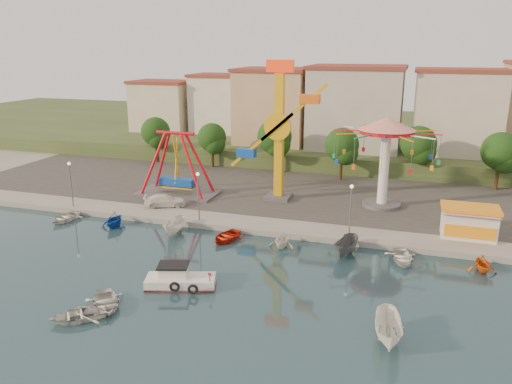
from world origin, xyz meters
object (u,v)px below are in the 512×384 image
at_px(skiff, 389,330).
at_px(van, 165,201).
at_px(cabin_motorboat, 179,280).
at_px(wave_swinger, 386,142).
at_px(rowboat_a, 106,302).
at_px(pirate_ship_ride, 177,165).
at_px(kamikaze_tower, 282,136).

distance_m(skiff, van, 33.09).
bearing_deg(skiff, cabin_motorboat, 162.89).
relative_size(wave_swinger, rowboat_a, 2.94).
height_order(pirate_ship_ride, van, pirate_ship_ride).
relative_size(wave_swinger, cabin_motorboat, 1.97).
relative_size(kamikaze_tower, wave_swinger, 1.42).
bearing_deg(cabin_motorboat, skiff, -27.76).
bearing_deg(cabin_motorboat, kamikaze_tower, 67.20).
xyz_separation_m(rowboat_a, skiff, (20.18, 1.64, 0.49)).
height_order(skiff, van, van).
height_order(rowboat_a, skiff, skiff).
relative_size(cabin_motorboat, van, 1.23).
height_order(rowboat_a, van, van).
bearing_deg(rowboat_a, cabin_motorboat, 11.89).
relative_size(wave_swinger, skiff, 2.50).
bearing_deg(pirate_ship_ride, van, -81.10).
bearing_deg(kamikaze_tower, rowboat_a, -101.94).
xyz_separation_m(pirate_ship_ride, van, (0.77, -4.89, -3.10)).
xyz_separation_m(wave_swinger, van, (-24.07, -7.69, -6.90)).
bearing_deg(pirate_ship_ride, cabin_motorboat, -63.63).
relative_size(pirate_ship_ride, rowboat_a, 2.53).
bearing_deg(van, rowboat_a, 172.54).
xyz_separation_m(wave_swinger, rowboat_a, (-17.77, -29.17, -7.79)).
distance_m(kamikaze_tower, skiff, 30.96).
bearing_deg(kamikaze_tower, pirate_ship_ride, -172.53).
relative_size(rowboat_a, van, 0.82).
xyz_separation_m(kamikaze_tower, rowboat_a, (-5.94, -28.07, -8.02)).
height_order(pirate_ship_ride, rowboat_a, pirate_ship_ride).
bearing_deg(rowboat_a, wave_swinger, 18.64).
distance_m(rowboat_a, van, 22.40).
xyz_separation_m(rowboat_a, van, (-6.30, 21.48, 0.89)).
xyz_separation_m(cabin_motorboat, skiff, (16.50, -3.05, 0.38)).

